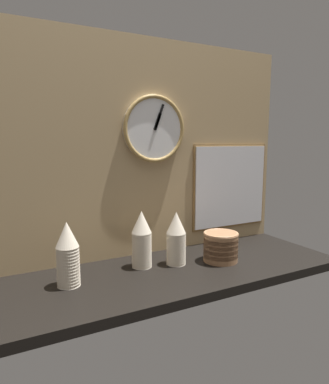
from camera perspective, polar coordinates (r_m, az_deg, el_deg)
ground_plane at (r=156.49cm, az=0.78°, el=-13.42°), size 160.00×56.00×4.00cm
wall_tiled_back at (r=168.90cm, az=-3.51°, el=7.16°), size 160.00×3.00×105.00cm
cup_stack_center_right at (r=158.42cm, az=1.94°, el=-7.68°), size 9.06×9.06×24.58cm
cup_stack_left at (r=140.31cm, az=-15.84°, el=-9.92°), size 9.06×9.06×25.79cm
cup_stack_center at (r=154.98cm, az=-3.83°, el=-7.83°), size 9.06×9.06×25.79cm
bowl_stack_right at (r=165.68cm, az=9.35°, el=-8.86°), size 16.50×16.50×13.89cm
wall_clock at (r=168.10cm, az=-1.69°, el=10.49°), size 32.57×2.70×32.57cm
menu_board at (r=196.35cm, az=10.94°, el=0.94°), size 49.57×1.32×47.16cm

